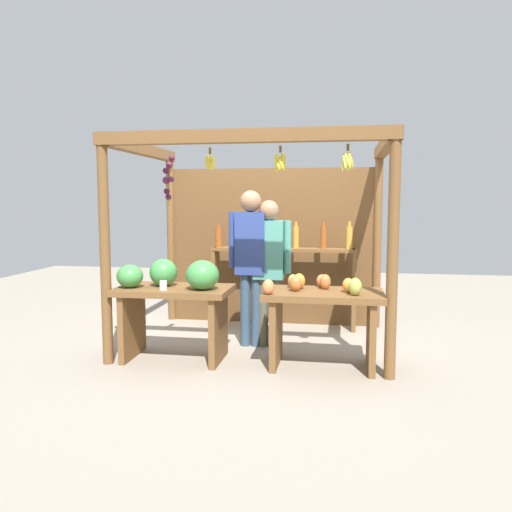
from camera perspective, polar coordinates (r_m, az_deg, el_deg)
ground_plane at (r=5.82m, az=0.31°, el=-9.57°), size 12.00×12.00×0.00m
market_stall at (r=6.02m, az=0.94°, el=3.61°), size 2.78×2.04×2.21m
fruit_counter_left at (r=5.14m, az=-9.10°, el=-4.24°), size 1.14×0.64×1.01m
fruit_counter_right at (r=4.93m, az=7.32°, el=-5.94°), size 1.12×0.65×0.89m
bottle_shelf_unit at (r=6.35m, az=3.02°, el=-0.93°), size 1.78×0.22×1.34m
vendor_man at (r=5.52m, az=-0.58°, el=0.33°), size 0.48×0.23×1.68m
vendor_woman at (r=5.52m, az=1.43°, el=-0.43°), size 0.48×0.21×1.58m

